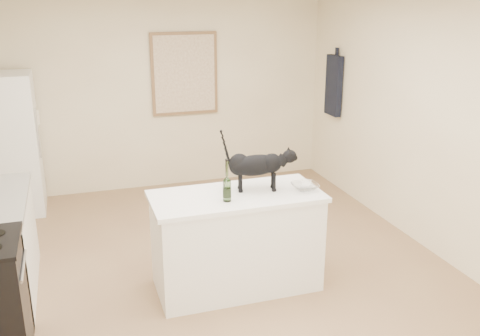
{
  "coord_description": "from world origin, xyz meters",
  "views": [
    {
      "loc": [
        -1.21,
        -4.34,
        2.55
      ],
      "look_at": [
        0.15,
        -0.15,
        1.12
      ],
      "focal_mm": 39.83,
      "sensor_mm": 36.0,
      "label": 1
    }
  ],
  "objects_px": {
    "fridge": "(9,145)",
    "black_cat": "(256,168)",
    "glass_bowl": "(305,187)",
    "wine_bottle": "(227,183)"
  },
  "relations": [
    {
      "from": "black_cat",
      "to": "wine_bottle",
      "type": "distance_m",
      "value": 0.37
    },
    {
      "from": "wine_bottle",
      "to": "glass_bowl",
      "type": "xyz_separation_m",
      "value": [
        0.74,
        0.05,
        -0.13
      ]
    },
    {
      "from": "fridge",
      "to": "black_cat",
      "type": "distance_m",
      "value": 3.37
    },
    {
      "from": "black_cat",
      "to": "fridge",
      "type": "bearing_deg",
      "value": 145.3
    },
    {
      "from": "wine_bottle",
      "to": "glass_bowl",
      "type": "bearing_deg",
      "value": 3.55
    },
    {
      "from": "fridge",
      "to": "wine_bottle",
      "type": "xyz_separation_m",
      "value": [
        1.93,
        -2.68,
        0.21
      ]
    },
    {
      "from": "fridge",
      "to": "black_cat",
      "type": "height_order",
      "value": "fridge"
    },
    {
      "from": "black_cat",
      "to": "wine_bottle",
      "type": "relative_size",
      "value": 1.83
    },
    {
      "from": "wine_bottle",
      "to": "fridge",
      "type": "bearing_deg",
      "value": 125.7
    },
    {
      "from": "black_cat",
      "to": "glass_bowl",
      "type": "bearing_deg",
      "value": -4.22
    }
  ]
}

